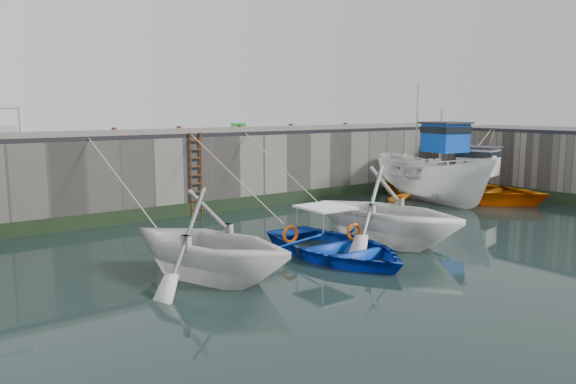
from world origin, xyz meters
TOP-DOWN VIEW (x-y plane):
  - ground at (0.00, 0.00)m, footprint 120.00×120.00m
  - quay_back at (0.00, 12.50)m, footprint 30.00×5.00m
  - road_back at (0.00, 12.50)m, footprint 30.00×5.00m
  - kerb_back at (0.00, 10.15)m, footprint 30.00×0.30m
  - algae_back at (0.00, 9.96)m, footprint 30.00×0.08m
  - algae_right at (11.96, 2.50)m, footprint 0.08×15.00m
  - ladder at (-2.00, 9.91)m, footprint 0.51×0.08m
  - boat_near_white at (-5.59, 2.40)m, footprint 5.52×5.90m
  - boat_near_white_rope at (-5.59, 7.45)m, footprint 0.04×5.72m
  - boat_near_blue at (-1.72, 2.10)m, footprint 3.69×5.10m
  - boat_near_blue_rope at (-1.72, 7.30)m, footprint 0.04×5.99m
  - boat_near_blacktrim at (0.48, 2.34)m, footprint 5.39×5.92m
  - boat_near_blacktrim_rope at (0.48, 7.42)m, footprint 0.04×5.78m
  - boat_far_white at (7.85, 6.44)m, footprint 3.40×7.02m
  - boat_far_orange at (9.51, 6.05)m, footprint 6.92×8.39m
  - fish_crate at (1.26, 12.08)m, footprint 0.68×0.55m
  - bollard_a at (-5.00, 10.25)m, footprint 0.18×0.18m
  - bollard_b at (-2.50, 10.25)m, footprint 0.18×0.18m
  - bollard_c at (0.20, 10.25)m, footprint 0.18×0.18m
  - bollard_d at (2.80, 10.25)m, footprint 0.18×0.18m
  - bollard_e at (6.00, 10.25)m, footprint 0.18×0.18m

SIDE VIEW (x-z plane):
  - ground at x=0.00m, z-range 0.00..0.00m
  - boat_near_white at x=-5.59m, z-range -1.25..1.25m
  - boat_near_white_rope at x=-5.59m, z-range -1.55..1.55m
  - boat_near_blue at x=-1.72m, z-range -0.52..0.52m
  - boat_near_blue_rope at x=-1.72m, z-range -1.55..1.55m
  - boat_near_blacktrim at x=0.48m, z-range -1.34..1.34m
  - boat_near_blacktrim_rope at x=0.48m, z-range -1.55..1.55m
  - algae_back at x=0.00m, z-range 0.00..0.50m
  - algae_right at x=11.96m, z-range 0.00..0.50m
  - boat_far_orange at x=9.51m, z-range -1.77..2.74m
  - boat_far_white at x=7.85m, z-range -1.71..3.90m
  - quay_back at x=0.00m, z-range 0.00..3.00m
  - ladder at x=-2.00m, z-range -0.01..3.19m
  - road_back at x=0.00m, z-range 3.00..3.16m
  - kerb_back at x=0.00m, z-range 3.16..3.36m
  - bollard_a at x=-5.00m, z-range 3.16..3.44m
  - bollard_b at x=-2.50m, z-range 3.16..3.44m
  - bollard_c at x=0.20m, z-range 3.16..3.44m
  - bollard_d at x=2.80m, z-range 3.16..3.44m
  - bollard_e at x=6.00m, z-range 3.16..3.44m
  - fish_crate at x=1.26m, z-range 3.16..3.45m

